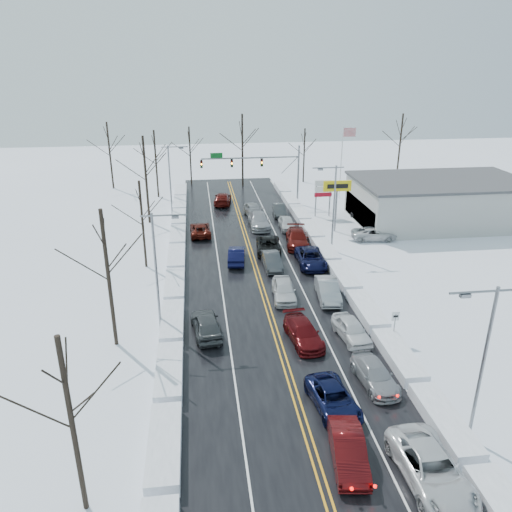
{
  "coord_description": "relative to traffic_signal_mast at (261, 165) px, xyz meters",
  "views": [
    {
      "loc": [
        -5.4,
        -37.57,
        19.08
      ],
      "look_at": [
        -0.34,
        3.26,
        2.5
      ],
      "focal_mm": 35.0,
      "sensor_mm": 36.0,
      "label": 1
    }
  ],
  "objects": [
    {
      "name": "streetlight_se",
      "position": [
        4.85,
        -45.99,
        -0.17
      ],
      "size": [
        3.2,
        0.25,
        9.0
      ],
      "color": "slate",
      "rests_on": "ground"
    },
    {
      "name": "queued_car_3",
      "position": [
        -1.68,
        -35.26,
        -5.48
      ],
      "size": [
        2.55,
        5.11,
        1.42
      ],
      "primitive_type": "imported",
      "rotation": [
        0.0,
        0.0,
        0.12
      ],
      "color": "#4F0A0D",
      "rests_on": "ground"
    },
    {
      "name": "tree_left_c",
      "position": [
        -13.95,
        -19.99,
        0.46
      ],
      "size": [
        3.4,
        3.4,
        8.5
      ],
      "color": "#2D231C",
      "rests_on": "ground"
    },
    {
      "name": "tree_left_d",
      "position": [
        -14.65,
        -5.99,
        1.86
      ],
      "size": [
        4.2,
        4.2,
        10.5
      ],
      "color": "#2D231C",
      "rests_on": "ground"
    },
    {
      "name": "queued_car_8",
      "position": [
        -1.65,
        -5.08,
        -5.48
      ],
      "size": [
        2.47,
        4.99,
        1.63
      ],
      "primitive_type": "imported",
      "rotation": [
        0.0,
        0.0,
        0.12
      ],
      "color": "#919498",
      "rests_on": "ground"
    },
    {
      "name": "speed_limit_sign",
      "position": [
        4.75,
        -35.99,
        -3.84
      ],
      "size": [
        0.55,
        0.09,
        2.35
      ],
      "color": "slate",
      "rests_on": "ground"
    },
    {
      "name": "streetlight_ne",
      "position": [
        4.85,
        -17.99,
        -0.17
      ],
      "size": [
        3.2,
        0.25,
        9.0
      ],
      "color": "slate",
      "rests_on": "ground"
    },
    {
      "name": "streetlight_sw",
      "position": [
        -11.74,
        -31.99,
        -0.17
      ],
      "size": [
        3.2,
        0.25,
        9.0
      ],
      "color": "slate",
      "rests_on": "ground"
    },
    {
      "name": "queued_car_12",
      "position": [
        1.85,
        -35.32,
        -5.48
      ],
      "size": [
        2.27,
        4.51,
        1.47
      ],
      "primitive_type": "imported",
      "rotation": [
        0.0,
        0.0,
        0.13
      ],
      "color": "silver",
      "rests_on": "ground"
    },
    {
      "name": "tree_left_b",
      "position": [
        -14.95,
        -33.99,
        1.51
      ],
      "size": [
        4.0,
        4.0,
        10.0
      ],
      "color": "#2D231C",
      "rests_on": "ground"
    },
    {
      "name": "queued_car_7",
      "position": [
        -1.52,
        -9.39,
        -5.48
      ],
      "size": [
        2.36,
        5.7,
        1.65
      ],
      "primitive_type": "imported",
      "rotation": [
        0.0,
        0.0,
        -0.01
      ],
      "color": "#999BA1",
      "rests_on": "ground"
    },
    {
      "name": "tree_left_a",
      "position": [
        -14.45,
        -47.99,
        0.81
      ],
      "size": [
        3.6,
        3.6,
        9.0
      ],
      "color": "#2D231C",
      "rests_on": "ground"
    },
    {
      "name": "queued_car_6",
      "position": [
        -1.6,
        -17.7,
        -5.48
      ],
      "size": [
        2.9,
        5.45,
        1.46
      ],
      "primitive_type": "imported",
      "rotation": [
        0.0,
        0.0,
        -0.09
      ],
      "color": "black",
      "rests_on": "ground"
    },
    {
      "name": "streetlight_nw",
      "position": [
        -11.74,
        -3.99,
        -0.17
      ],
      "size": [
        3.2,
        0.25,
        9.0
      ],
      "color": "slate",
      "rests_on": "ground"
    },
    {
      "name": "queued_car_10",
      "position": [
        1.7,
        -48.51,
        -5.48
      ],
      "size": [
        2.89,
        5.86,
        1.6
      ],
      "primitive_type": "imported",
      "rotation": [
        0.0,
        0.0,
        0.04
      ],
      "color": "silver",
      "rests_on": "ground"
    },
    {
      "name": "used_vehicles_sign",
      "position": [
        7.05,
        -5.99,
        -2.16
      ],
      "size": [
        2.2,
        0.22,
        4.65
      ],
      "color": "slate",
      "rests_on": "ground"
    },
    {
      "name": "dealership_building",
      "position": [
        20.53,
        -9.99,
        -2.82
      ],
      "size": [
        20.4,
        12.4,
        5.3
      ],
      "color": "#A0A09C",
      "rests_on": "ground"
    },
    {
      "name": "queued_car_14",
      "position": [
        1.99,
        -21.62,
        -5.48
      ],
      "size": [
        2.72,
        5.58,
        1.53
      ],
      "primitive_type": "imported",
      "rotation": [
        0.0,
        0.0,
        -0.03
      ],
      "color": "black",
      "rests_on": "ground"
    },
    {
      "name": "tree_far_c",
      "position": [
        -1.45,
        11.01,
        2.21
      ],
      "size": [
        4.4,
        4.4,
        11.0
      ],
      "color": "#2D231C",
      "rests_on": "ground"
    },
    {
      "name": "tree_far_a",
      "position": [
        -21.45,
        12.01,
        1.51
      ],
      "size": [
        4.0,
        4.0,
        10.0
      ],
      "color": "#2D231C",
      "rests_on": "ground"
    },
    {
      "name": "ground",
      "position": [
        -3.45,
        -27.99,
        -5.48
      ],
      "size": [
        160.0,
        160.0,
        0.0
      ],
      "primitive_type": "plane",
      "color": "white",
      "rests_on": "ground"
    },
    {
      "name": "queued_car_15",
      "position": [
        1.76,
        -16.05,
        -5.48
      ],
      "size": [
        3.06,
        5.93,
        1.65
      ],
      "primitive_type": "imported",
      "rotation": [
        0.0,
        0.0,
        -0.14
      ],
      "color": "#4E0D0A",
      "rests_on": "ground"
    },
    {
      "name": "snow_bank_right",
      "position": [
        4.15,
        -25.99,
        -5.48
      ],
      "size": [
        1.67,
        72.0,
        0.79
      ],
      "primitive_type": "cube",
      "color": "white",
      "rests_on": "ground"
    },
    {
      "name": "traffic_signal_mast",
      "position": [
        0.0,
        0.0,
        0.0
      ],
      "size": [
        13.28,
        0.39,
        8.0
      ],
      "color": "slate",
      "rests_on": "ground"
    },
    {
      "name": "oncoming_car_3",
      "position": [
        -8.52,
        -33.42,
        -5.48
      ],
      "size": [
        2.5,
        5.01,
        1.64
      ],
      "primitive_type": "imported",
      "rotation": [
        0.0,
        0.0,
        3.26
      ],
      "color": "#3C3F41",
      "rests_on": "ground"
    },
    {
      "name": "oncoming_car_2",
      "position": [
        -5.23,
        1.1,
        -5.48
      ],
      "size": [
        2.85,
        5.61,
        1.56
      ],
      "primitive_type": "imported",
      "rotation": [
        0.0,
        0.0,
        3.01
      ],
      "color": "#500E0A",
      "rests_on": "ground"
    },
    {
      "name": "tree_left_e",
      "position": [
        -14.25,
        6.01,
        1.16
      ],
      "size": [
        3.8,
        3.8,
        9.5
      ],
      "color": "#2D231C",
      "rests_on": "ground"
    },
    {
      "name": "queued_car_16",
      "position": [
        1.64,
        -10.56,
        -5.48
      ],
      "size": [
        1.77,
        4.21,
        1.42
      ],
      "primitive_type": "imported",
      "rotation": [
        0.0,
        0.0,
        -0.02
      ],
      "color": "silver",
      "rests_on": "ground"
    },
    {
      "name": "queued_car_11",
      "position": [
        1.68,
        -40.68,
        -5.48
      ],
      "size": [
        2.3,
        4.75,
        1.33
      ],
      "primitive_type": "imported",
      "rotation": [
        0.0,
        0.0,
        0.1
      ],
      "color": "gray",
      "rests_on": "ground"
    },
    {
      "name": "queued_car_1",
      "position": [
        -1.86,
        -46.79,
        -5.48
      ],
      "size": [
        2.16,
        4.72,
        1.5
      ],
      "primitive_type": "imported",
      "rotation": [
        0.0,
        0.0,
        -0.13
      ],
      "color": "#49090B",
      "rests_on": "ground"
    },
    {
      "name": "road_surface",
      "position": [
        -3.45,
        -25.99,
        -5.47
      ],
      "size": [
        14.0,
        84.0,
        0.01
      ],
      "primitive_type": "cube",
      "color": "black",
      "rests_on": "ground"
    },
    {
      "name": "tires_plus_sign",
      "position": [
        7.05,
        -12.0,
        -0.49
      ],
      "size": [
        3.2,
        0.34,
        6.0
      ],
      "color": "slate",
      "rests_on": "ground"
    },
    {
      "name": "queued_car_17",
      "position": [
        1.65,
        -5.04,
        -5.48
      ],
      "size": [
        1.85,
        4.42,
        1.42
      ],
      "primitive_type": "imported",
      "rotation": [
        0.0,
        0.0,
        -0.08
      ],
      "color": "#383A3C",
      "rests_on": "ground"
    },
    {
      "name": "queued_car_5",
      "position": [
        -1.89,
        -21.77,
        -5.48
      ],
      "size": [
        1.66,
        4.47,
        1.46
      ],
      "primitive_type": "imported",
      "rotation": [
        0.0,
        0.0,
        0.03
      ],
      "color": "#383A3D",
      "rests_on": "ground"
    },
    {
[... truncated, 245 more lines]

